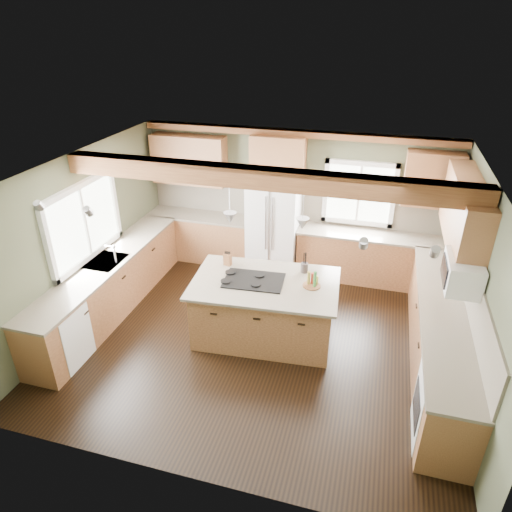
# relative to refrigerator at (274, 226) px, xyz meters

# --- Properties ---
(floor) EXTENTS (5.60, 5.60, 0.00)m
(floor) POSITION_rel_refrigerator_xyz_m (0.30, -2.12, -0.90)
(floor) COLOR black
(floor) RESTS_ON ground
(ceiling) EXTENTS (5.60, 5.60, 0.00)m
(ceiling) POSITION_rel_refrigerator_xyz_m (0.30, -2.12, 1.70)
(ceiling) COLOR silver
(ceiling) RESTS_ON wall_back
(wall_back) EXTENTS (5.60, 0.00, 5.60)m
(wall_back) POSITION_rel_refrigerator_xyz_m (0.30, 0.38, 0.40)
(wall_back) COLOR #4E543B
(wall_back) RESTS_ON ground
(wall_left) EXTENTS (0.00, 5.00, 5.00)m
(wall_left) POSITION_rel_refrigerator_xyz_m (-2.50, -2.12, 0.40)
(wall_left) COLOR #4E543B
(wall_left) RESTS_ON ground
(wall_right) EXTENTS (0.00, 5.00, 5.00)m
(wall_right) POSITION_rel_refrigerator_xyz_m (3.10, -2.12, 0.40)
(wall_right) COLOR #4E543B
(wall_right) RESTS_ON ground
(ceiling_beam) EXTENTS (5.55, 0.26, 0.26)m
(ceiling_beam) POSITION_rel_refrigerator_xyz_m (0.30, -2.02, 1.57)
(ceiling_beam) COLOR #522817
(ceiling_beam) RESTS_ON ceiling
(soffit_trim) EXTENTS (5.55, 0.20, 0.10)m
(soffit_trim) POSITION_rel_refrigerator_xyz_m (0.30, 0.28, 1.64)
(soffit_trim) COLOR #522817
(soffit_trim) RESTS_ON ceiling
(backsplash_back) EXTENTS (5.58, 0.03, 0.58)m
(backsplash_back) POSITION_rel_refrigerator_xyz_m (0.30, 0.36, 0.31)
(backsplash_back) COLOR brown
(backsplash_back) RESTS_ON wall_back
(backsplash_right) EXTENTS (0.03, 3.70, 0.58)m
(backsplash_right) POSITION_rel_refrigerator_xyz_m (3.08, -2.07, 0.31)
(backsplash_right) COLOR brown
(backsplash_right) RESTS_ON wall_right
(base_cab_back_left) EXTENTS (2.02, 0.60, 0.88)m
(base_cab_back_left) POSITION_rel_refrigerator_xyz_m (-1.49, 0.08, -0.46)
(base_cab_back_left) COLOR brown
(base_cab_back_left) RESTS_ON floor
(counter_back_left) EXTENTS (2.06, 0.64, 0.04)m
(counter_back_left) POSITION_rel_refrigerator_xyz_m (-1.49, 0.08, 0.00)
(counter_back_left) COLOR #51483B
(counter_back_left) RESTS_ON base_cab_back_left
(base_cab_back_right) EXTENTS (2.62, 0.60, 0.88)m
(base_cab_back_right) POSITION_rel_refrigerator_xyz_m (1.79, 0.08, -0.46)
(base_cab_back_right) COLOR brown
(base_cab_back_right) RESTS_ON floor
(counter_back_right) EXTENTS (2.66, 0.64, 0.04)m
(counter_back_right) POSITION_rel_refrigerator_xyz_m (1.79, 0.08, 0.00)
(counter_back_right) COLOR #51483B
(counter_back_right) RESTS_ON base_cab_back_right
(base_cab_left) EXTENTS (0.60, 3.70, 0.88)m
(base_cab_left) POSITION_rel_refrigerator_xyz_m (-2.20, -2.07, -0.46)
(base_cab_left) COLOR brown
(base_cab_left) RESTS_ON floor
(counter_left) EXTENTS (0.64, 3.74, 0.04)m
(counter_left) POSITION_rel_refrigerator_xyz_m (-2.20, -2.07, 0.00)
(counter_left) COLOR #51483B
(counter_left) RESTS_ON base_cab_left
(base_cab_right) EXTENTS (0.60, 3.70, 0.88)m
(base_cab_right) POSITION_rel_refrigerator_xyz_m (2.80, -2.07, -0.46)
(base_cab_right) COLOR brown
(base_cab_right) RESTS_ON floor
(counter_right) EXTENTS (0.64, 3.74, 0.04)m
(counter_right) POSITION_rel_refrigerator_xyz_m (2.80, -2.07, 0.00)
(counter_right) COLOR #51483B
(counter_right) RESTS_ON base_cab_right
(upper_cab_back_left) EXTENTS (1.40, 0.35, 0.90)m
(upper_cab_back_left) POSITION_rel_refrigerator_xyz_m (-1.69, 0.21, 1.05)
(upper_cab_back_left) COLOR brown
(upper_cab_back_left) RESTS_ON wall_back
(upper_cab_over_fridge) EXTENTS (0.96, 0.35, 0.70)m
(upper_cab_over_fridge) POSITION_rel_refrigerator_xyz_m (-0.00, 0.21, 1.25)
(upper_cab_over_fridge) COLOR brown
(upper_cab_over_fridge) RESTS_ON wall_back
(upper_cab_right) EXTENTS (0.35, 2.20, 0.90)m
(upper_cab_right) POSITION_rel_refrigerator_xyz_m (2.92, -1.22, 1.05)
(upper_cab_right) COLOR brown
(upper_cab_right) RESTS_ON wall_right
(upper_cab_back_corner) EXTENTS (0.90, 0.35, 0.90)m
(upper_cab_back_corner) POSITION_rel_refrigerator_xyz_m (2.60, 0.21, 1.05)
(upper_cab_back_corner) COLOR brown
(upper_cab_back_corner) RESTS_ON wall_back
(window_left) EXTENTS (0.04, 1.60, 1.05)m
(window_left) POSITION_rel_refrigerator_xyz_m (-2.48, -2.07, 0.65)
(window_left) COLOR white
(window_left) RESTS_ON wall_left
(window_back) EXTENTS (1.10, 0.04, 1.00)m
(window_back) POSITION_rel_refrigerator_xyz_m (1.45, 0.36, 0.65)
(window_back) COLOR white
(window_back) RESTS_ON wall_back
(sink) EXTENTS (0.50, 0.65, 0.03)m
(sink) POSITION_rel_refrigerator_xyz_m (-2.20, -2.07, 0.01)
(sink) COLOR #262628
(sink) RESTS_ON counter_left
(faucet) EXTENTS (0.02, 0.02, 0.28)m
(faucet) POSITION_rel_refrigerator_xyz_m (-2.02, -2.07, 0.15)
(faucet) COLOR #B2B2B7
(faucet) RESTS_ON sink
(dishwasher) EXTENTS (0.60, 0.60, 0.84)m
(dishwasher) POSITION_rel_refrigerator_xyz_m (-2.19, -3.37, -0.47)
(dishwasher) COLOR white
(dishwasher) RESTS_ON floor
(oven) EXTENTS (0.60, 0.72, 0.84)m
(oven) POSITION_rel_refrigerator_xyz_m (2.79, -3.37, -0.47)
(oven) COLOR white
(oven) RESTS_ON floor
(microwave) EXTENTS (0.40, 0.70, 0.38)m
(microwave) POSITION_rel_refrigerator_xyz_m (2.88, -2.17, 0.65)
(microwave) COLOR white
(microwave) RESTS_ON wall_right
(pendant_left) EXTENTS (0.18, 0.18, 0.16)m
(pendant_left) POSITION_rel_refrigerator_xyz_m (-0.13, -2.06, 0.98)
(pendant_left) COLOR #B2B2B7
(pendant_left) RESTS_ON ceiling
(pendant_right) EXTENTS (0.18, 0.18, 0.16)m
(pendant_right) POSITION_rel_refrigerator_xyz_m (0.86, -1.98, 0.98)
(pendant_right) COLOR #B2B2B7
(pendant_right) RESTS_ON ceiling
(refrigerator) EXTENTS (0.90, 0.74, 1.80)m
(refrigerator) POSITION_rel_refrigerator_xyz_m (0.00, 0.00, 0.00)
(refrigerator) COLOR silver
(refrigerator) RESTS_ON floor
(island) EXTENTS (2.06, 1.35, 0.88)m
(island) POSITION_rel_refrigerator_xyz_m (0.36, -2.02, -0.46)
(island) COLOR brown
(island) RESTS_ON floor
(island_top) EXTENTS (2.20, 1.49, 0.04)m
(island_top) POSITION_rel_refrigerator_xyz_m (0.36, -2.02, 0.00)
(island_top) COLOR #51483B
(island_top) RESTS_ON island
(cooktop) EXTENTS (0.90, 0.63, 0.02)m
(cooktop) POSITION_rel_refrigerator_xyz_m (0.20, -2.03, 0.03)
(cooktop) COLOR black
(cooktop) RESTS_ON island_top
(knife_block) EXTENTS (0.13, 0.11, 0.19)m
(knife_block) POSITION_rel_refrigerator_xyz_m (-0.32, -1.67, 0.11)
(knife_block) COLOR brown
(knife_block) RESTS_ON island_top
(utensil_crock) EXTENTS (0.12, 0.12, 0.15)m
(utensil_crock) POSITION_rel_refrigerator_xyz_m (0.85, -1.57, 0.09)
(utensil_crock) COLOR #433936
(utensil_crock) RESTS_ON island_top
(bottle_tray) EXTENTS (0.27, 0.27, 0.24)m
(bottle_tray) POSITION_rel_refrigerator_xyz_m (1.03, -1.95, 0.14)
(bottle_tray) COLOR brown
(bottle_tray) RESTS_ON island_top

